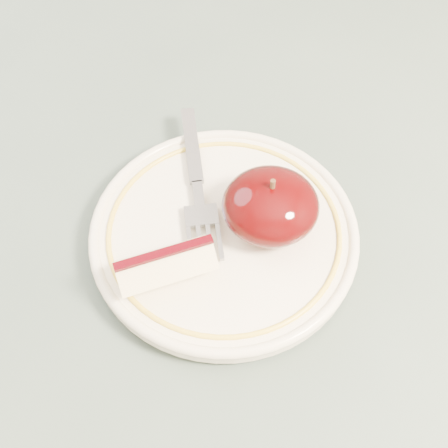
# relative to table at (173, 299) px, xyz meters

# --- Properties ---
(table) EXTENTS (0.90, 0.90, 0.75)m
(table) POSITION_rel_table_xyz_m (0.00, 0.00, 0.00)
(table) COLOR brown
(table) RESTS_ON ground
(plate) EXTENTS (0.22, 0.22, 0.02)m
(plate) POSITION_rel_table_xyz_m (0.05, 0.01, 0.10)
(plate) COLOR beige
(plate) RESTS_ON table
(apple_half) EXTENTS (0.08, 0.07, 0.06)m
(apple_half) POSITION_rel_table_xyz_m (0.08, 0.02, 0.13)
(apple_half) COLOR black
(apple_half) RESTS_ON plate
(apple_wedge) EXTENTS (0.08, 0.06, 0.04)m
(apple_wedge) POSITION_rel_table_xyz_m (0.01, -0.03, 0.12)
(apple_wedge) COLOR #FCF1B9
(apple_wedge) RESTS_ON plate
(fork) EXTENTS (0.05, 0.16, 0.00)m
(fork) POSITION_rel_table_xyz_m (0.02, 0.05, 0.11)
(fork) COLOR #919499
(fork) RESTS_ON plate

